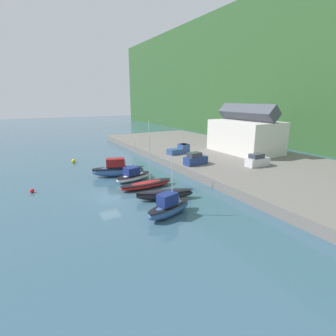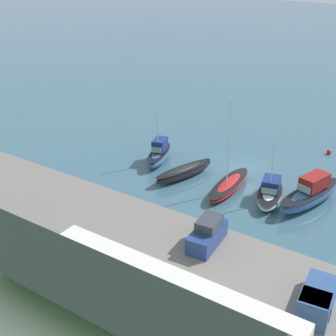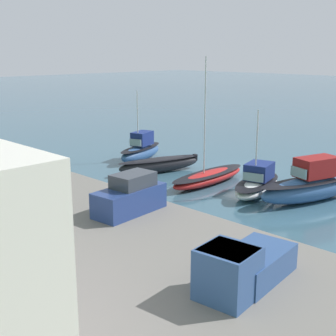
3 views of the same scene
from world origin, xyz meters
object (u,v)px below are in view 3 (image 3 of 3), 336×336
object	(u,v)px
parked_car_0	(130,196)
moored_boat_0	(312,185)
moored_boat_1	(257,183)
moored_boat_3	(160,164)
pickup_truck_0	(241,267)
moored_boat_2	(209,177)
moored_boat_4	(141,150)

from	to	relation	value
parked_car_0	moored_boat_0	bearing A→B (deg)	-112.98
moored_boat_1	moored_boat_3	size ratio (longest dim) A/B	0.87
moored_boat_0	parked_car_0	size ratio (longest dim) A/B	2.04
pickup_truck_0	moored_boat_0	bearing A→B (deg)	-77.33
moored_boat_2	moored_boat_0	bearing A→B (deg)	-170.06
parked_car_0	pickup_truck_0	distance (m)	9.74
moored_boat_1	moored_boat_3	xyz separation A→B (m)	(9.43, 0.59, -0.10)
moored_boat_1	parked_car_0	distance (m)	11.55
parked_car_0	pickup_truck_0	size ratio (longest dim) A/B	0.88
moored_boat_2	moored_boat_3	xyz separation A→B (m)	(5.21, 0.21, 0.16)
moored_boat_2	pickup_truck_0	bearing A→B (deg)	131.48
moored_boat_2	moored_boat_4	size ratio (longest dim) A/B	1.48
moored_boat_1	moored_boat_2	world-z (taller)	moored_boat_2
moored_boat_1	moored_boat_4	distance (m)	13.96
moored_boat_2	pickup_truck_0	size ratio (longest dim) A/B	1.96
moored_boat_0	moored_boat_3	size ratio (longest dim) A/B	1.16
parked_car_0	pickup_truck_0	bearing A→B (deg)	159.08
parked_car_0	pickup_truck_0	xyz separation A→B (m)	(-9.37, 2.63, -0.10)
moored_boat_0	moored_boat_4	world-z (taller)	moored_boat_4
moored_boat_1	moored_boat_4	world-z (taller)	moored_boat_4
moored_boat_3	pickup_truck_0	world-z (taller)	pickup_truck_0
moored_boat_4	parked_car_0	bearing A→B (deg)	119.46
moored_boat_4	pickup_truck_0	world-z (taller)	moored_boat_4
moored_boat_4	moored_boat_2	bearing A→B (deg)	153.29
moored_boat_0	pickup_truck_0	world-z (taller)	pickup_truck_0
moored_boat_4	parked_car_0	xyz separation A→B (m)	(-13.34, 12.76, 1.27)
moored_boat_0	moored_boat_3	world-z (taller)	moored_boat_0
moored_boat_2	moored_boat_4	xyz separation A→B (m)	(9.68, -1.69, 0.45)
moored_boat_2	moored_boat_4	bearing A→B (deg)	-11.99
moored_boat_1	pickup_truck_0	bearing A→B (deg)	107.70
parked_car_0	moored_boat_3	bearing A→B (deg)	-56.01
moored_boat_1	pickup_truck_0	world-z (taller)	moored_boat_1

